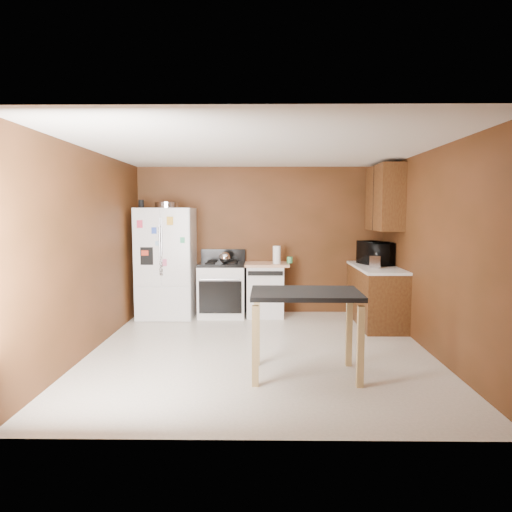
{
  "coord_description": "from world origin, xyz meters",
  "views": [
    {
      "loc": [
        0.02,
        -5.58,
        1.74
      ],
      "look_at": [
        -0.06,
        0.85,
        1.11
      ],
      "focal_mm": 32.0,
      "sensor_mm": 36.0,
      "label": 1
    }
  ],
  "objects_px": {
    "microwave": "(375,254)",
    "dishwasher": "(265,289)",
    "roasting_pan": "(167,205)",
    "pen_cup": "(141,204)",
    "green_canister": "(290,260)",
    "paper_towel": "(277,255)",
    "toaster": "(375,261)",
    "kettle": "(225,258)",
    "gas_range": "(222,289)",
    "island": "(305,305)",
    "refrigerator": "(166,263)"
  },
  "relations": [
    {
      "from": "refrigerator",
      "to": "island",
      "type": "bearing_deg",
      "value": -53.12
    },
    {
      "from": "pen_cup",
      "to": "island",
      "type": "height_order",
      "value": "pen_cup"
    },
    {
      "from": "dishwasher",
      "to": "pen_cup",
      "type": "bearing_deg",
      "value": -175.98
    },
    {
      "from": "gas_range",
      "to": "island",
      "type": "distance_m",
      "value": 3.01
    },
    {
      "from": "kettle",
      "to": "gas_range",
      "type": "bearing_deg",
      "value": 121.05
    },
    {
      "from": "paper_towel",
      "to": "dishwasher",
      "type": "bearing_deg",
      "value": 153.46
    },
    {
      "from": "dishwasher",
      "to": "paper_towel",
      "type": "bearing_deg",
      "value": -26.54
    },
    {
      "from": "microwave",
      "to": "refrigerator",
      "type": "distance_m",
      "value": 3.39
    },
    {
      "from": "gas_range",
      "to": "refrigerator",
      "type": "bearing_deg",
      "value": -176.19
    },
    {
      "from": "refrigerator",
      "to": "dishwasher",
      "type": "distance_m",
      "value": 1.69
    },
    {
      "from": "paper_towel",
      "to": "microwave",
      "type": "distance_m",
      "value": 1.57
    },
    {
      "from": "kettle",
      "to": "island",
      "type": "distance_m",
      "value": 2.89
    },
    {
      "from": "kettle",
      "to": "paper_towel",
      "type": "height_order",
      "value": "paper_towel"
    },
    {
      "from": "kettle",
      "to": "microwave",
      "type": "distance_m",
      "value": 2.42
    },
    {
      "from": "kettle",
      "to": "toaster",
      "type": "bearing_deg",
      "value": -13.27
    },
    {
      "from": "paper_towel",
      "to": "island",
      "type": "bearing_deg",
      "value": -85.41
    },
    {
      "from": "paper_towel",
      "to": "microwave",
      "type": "height_order",
      "value": "microwave"
    },
    {
      "from": "roasting_pan",
      "to": "kettle",
      "type": "height_order",
      "value": "roasting_pan"
    },
    {
      "from": "roasting_pan",
      "to": "green_canister",
      "type": "bearing_deg",
      "value": 3.27
    },
    {
      "from": "green_canister",
      "to": "paper_towel",
      "type": "bearing_deg",
      "value": -153.39
    },
    {
      "from": "island",
      "to": "gas_range",
      "type": "bearing_deg",
      "value": 112.07
    },
    {
      "from": "pen_cup",
      "to": "microwave",
      "type": "xyz_separation_m",
      "value": [
        3.76,
        -0.13,
        -0.8
      ]
    },
    {
      "from": "pen_cup",
      "to": "kettle",
      "type": "xyz_separation_m",
      "value": [
        1.35,
        0.02,
        -0.87
      ]
    },
    {
      "from": "microwave",
      "to": "island",
      "type": "distance_m",
      "value": 2.87
    },
    {
      "from": "toaster",
      "to": "microwave",
      "type": "xyz_separation_m",
      "value": [
        0.1,
        0.39,
        0.07
      ]
    },
    {
      "from": "paper_towel",
      "to": "green_canister",
      "type": "relative_size",
      "value": 2.84
    },
    {
      "from": "pen_cup",
      "to": "paper_towel",
      "type": "height_order",
      "value": "pen_cup"
    },
    {
      "from": "gas_range",
      "to": "pen_cup",
      "type": "bearing_deg",
      "value": -174.82
    },
    {
      "from": "toaster",
      "to": "island",
      "type": "distance_m",
      "value": 2.48
    },
    {
      "from": "pen_cup",
      "to": "refrigerator",
      "type": "distance_m",
      "value": 1.04
    },
    {
      "from": "roasting_pan",
      "to": "pen_cup",
      "type": "distance_m",
      "value": 0.41
    },
    {
      "from": "pen_cup",
      "to": "refrigerator",
      "type": "xyz_separation_m",
      "value": [
        0.38,
        0.06,
        -0.97
      ]
    },
    {
      "from": "microwave",
      "to": "dishwasher",
      "type": "height_order",
      "value": "microwave"
    },
    {
      "from": "toaster",
      "to": "dishwasher",
      "type": "xyz_separation_m",
      "value": [
        -1.65,
        0.66,
        -0.54
      ]
    },
    {
      "from": "green_canister",
      "to": "island",
      "type": "height_order",
      "value": "green_canister"
    },
    {
      "from": "pen_cup",
      "to": "gas_range",
      "type": "distance_m",
      "value": 1.91
    },
    {
      "from": "toaster",
      "to": "refrigerator",
      "type": "distance_m",
      "value": 3.33
    },
    {
      "from": "roasting_pan",
      "to": "refrigerator",
      "type": "relative_size",
      "value": 0.22
    },
    {
      "from": "dishwasher",
      "to": "kettle",
      "type": "bearing_deg",
      "value": -169.87
    },
    {
      "from": "paper_towel",
      "to": "dishwasher",
      "type": "relative_size",
      "value": 0.33
    },
    {
      "from": "kettle",
      "to": "gas_range",
      "type": "height_order",
      "value": "gas_range"
    },
    {
      "from": "refrigerator",
      "to": "gas_range",
      "type": "height_order",
      "value": "refrigerator"
    },
    {
      "from": "roasting_pan",
      "to": "gas_range",
      "type": "height_order",
      "value": "roasting_pan"
    },
    {
      "from": "pen_cup",
      "to": "dishwasher",
      "type": "xyz_separation_m",
      "value": [
        2.01,
        0.14,
        -1.41
      ]
    },
    {
      "from": "roasting_pan",
      "to": "kettle",
      "type": "distance_m",
      "value": 1.27
    },
    {
      "from": "roasting_pan",
      "to": "green_canister",
      "type": "distance_m",
      "value": 2.21
    },
    {
      "from": "roasting_pan",
      "to": "microwave",
      "type": "relative_size",
      "value": 0.64
    },
    {
      "from": "microwave",
      "to": "dishwasher",
      "type": "relative_size",
      "value": 0.68
    },
    {
      "from": "gas_range",
      "to": "island",
      "type": "relative_size",
      "value": 0.95
    },
    {
      "from": "pen_cup",
      "to": "toaster",
      "type": "distance_m",
      "value": 3.8
    }
  ]
}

